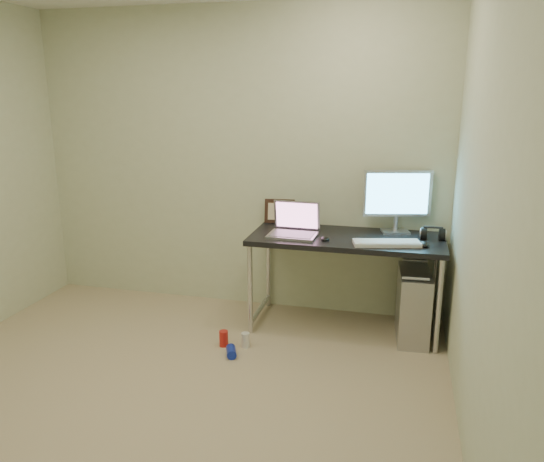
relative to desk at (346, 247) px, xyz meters
The scene contains 18 objects.
floor 1.85m from the desk, 124.20° to the right, with size 3.50×3.50×0.00m, color tan.
wall_back 1.18m from the desk, 161.80° to the left, with size 3.50×0.02×2.50m, color beige.
wall_right 1.73m from the desk, 61.46° to the right, with size 0.02×3.50×2.50m, color beige.
desk is the anchor object (origin of this frame).
tower_computer 0.66m from the desk, ahead, with size 0.26×0.52×0.56m.
cable_a 0.60m from the desk, 29.74° to the left, with size 0.01×0.01×0.70m, color black.
cable_b 0.68m from the desk, 23.95° to the left, with size 0.01×0.01×0.72m, color black.
can_red 1.15m from the desk, 146.48° to the right, with size 0.07×0.07×0.12m, color red.
can_white 1.04m from the desk, 141.76° to the right, with size 0.06×0.06×0.11m, color silver.
can_blue 1.17m from the desk, 136.54° to the right, with size 0.07×0.07×0.12m, color #1428AC.
laptop 0.43m from the desk, behind, with size 0.37×0.31×0.25m.
monitor 0.56m from the desk, 31.51° to the left, with size 0.52×0.20×0.49m.
keyboard 0.36m from the desk, 28.33° to the right, with size 0.47×0.15×0.03m, color silver.
mouse_right 0.58m from the desk, 12.80° to the right, with size 0.08×0.12×0.04m, color black.
mouse_left 0.23m from the desk, 135.95° to the right, with size 0.06×0.10×0.03m, color black.
headphones 0.65m from the desk, ahead, with size 0.17×0.11×0.12m.
picture_frame 0.69m from the desk, 153.68° to the left, with size 0.25×0.03×0.20m, color black.
webcam 0.54m from the desk, 145.73° to the left, with size 0.05×0.04×0.12m.
Camera 1 is at (1.37, -2.49, 1.82)m, focal length 35.00 mm.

